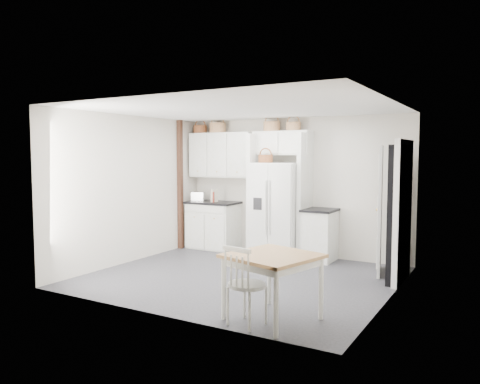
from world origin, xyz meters
The scene contains 27 objects.
floor centered at (0.00, 0.00, 0.00)m, with size 4.50×4.50×0.00m, color #2A2A2B.
ceiling centered at (0.00, 0.00, 2.60)m, with size 4.50×4.50×0.00m, color white.
wall_back centered at (0.00, 2.00, 1.30)m, with size 4.50×4.50×0.00m, color beige.
wall_left centered at (-2.25, 0.00, 1.30)m, with size 4.00×4.00×0.00m, color beige.
wall_right centered at (2.25, 0.00, 1.30)m, with size 4.00×4.00×0.00m, color beige.
refrigerator centered at (-0.15, 1.61, 0.88)m, with size 0.91×0.73×1.76m, color silver.
base_cab_left centered at (-1.63, 1.70, 0.46)m, with size 0.99×0.62×0.92m, color white.
base_cab_right centered at (0.66, 1.70, 0.45)m, with size 0.51×0.61×0.90m, color white.
dining_table centered at (1.24, -1.45, 0.38)m, with size 0.92×0.92×0.76m, color #A37644.
windsor_chair centered at (1.07, -1.75, 0.45)m, with size 0.44×0.40×0.91m, color white.
counter_left centered at (-1.63, 1.70, 0.94)m, with size 1.03×0.67×0.04m, color black.
counter_right centered at (0.66, 1.70, 0.92)m, with size 0.55×0.65×0.04m, color black.
toaster centered at (-1.97, 1.66, 1.05)m, with size 0.26×0.15×0.18m, color silver.
cookbook_red centered at (-1.56, 1.62, 1.06)m, with size 0.03×0.14×0.21m, color maroon.
cookbook_cream centered at (-1.55, 1.62, 1.09)m, with size 0.04×0.17×0.26m, color beige.
basket_upper_a centered at (-2.03, 1.83, 2.43)m, with size 0.29×0.29×0.16m, color brown.
basket_upper_b centered at (-1.60, 1.83, 2.45)m, with size 0.34×0.34×0.20m, color #A26C44.
basket_bridge_a centered at (-0.38, 1.83, 2.44)m, with size 0.32×0.32×0.18m, color #A26C44.
basket_bridge_b centered at (0.06, 1.83, 2.43)m, with size 0.28×0.28×0.16m, color #A26C44.
basket_fridge_a centered at (-0.35, 1.51, 1.83)m, with size 0.27×0.27×0.15m, color brown.
upper_cabinet centered at (-1.50, 1.83, 1.90)m, with size 1.40×0.34×0.90m, color white.
bridge_cabinet centered at (-0.15, 1.83, 2.12)m, with size 1.12×0.34×0.45m, color white.
fridge_panel_left centered at (-0.66, 1.70, 1.15)m, with size 0.08×0.60×2.30m, color white.
fridge_panel_right centered at (0.36, 1.70, 1.15)m, with size 0.08×0.60×2.30m, color white.
trim_post centered at (-2.20, 1.35, 1.30)m, with size 0.09×0.09×2.60m, color black.
doorway_void centered at (2.16, 1.00, 1.02)m, with size 0.18×0.85×2.05m, color black.
door_slab centered at (1.80, 1.33, 1.02)m, with size 0.80×0.04×2.05m, color white.
Camera 1 is at (3.56, -6.23, 1.90)m, focal length 35.00 mm.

